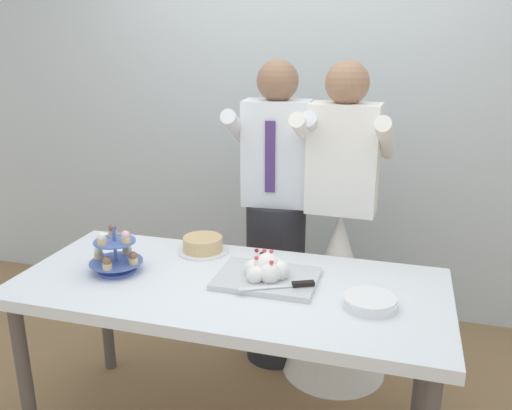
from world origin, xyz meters
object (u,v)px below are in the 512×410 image
object	(u,v)px
dessert_table	(229,298)
round_cake	(203,245)
person_bride	(338,272)
plate_stack	(371,302)
cupcake_stand	(116,255)
person_groom	(276,234)
main_cake_tray	(267,272)

from	to	relation	value
dessert_table	round_cake	world-z (taller)	round_cake
person_bride	plate_stack	bearing A→B (deg)	-73.50
round_cake	cupcake_stand	bearing A→B (deg)	-131.57
round_cake	person_groom	world-z (taller)	person_groom
cupcake_stand	person_bride	bearing A→B (deg)	37.77
cupcake_stand	person_bride	size ratio (longest dim) A/B	0.14
main_cake_tray	plate_stack	world-z (taller)	main_cake_tray
dessert_table	main_cake_tray	bearing A→B (deg)	19.68
cupcake_stand	person_groom	world-z (taller)	person_groom
dessert_table	round_cake	distance (m)	0.38
cupcake_stand	round_cake	xyz separation A→B (m)	(0.28, 0.31, -0.04)
cupcake_stand	person_bride	xyz separation A→B (m)	(0.88, 0.69, -0.27)
dessert_table	cupcake_stand	size ratio (longest dim) A/B	7.83
main_cake_tray	person_groom	size ratio (longest dim) A/B	0.25
dessert_table	round_cake	size ratio (longest dim) A/B	7.50
dessert_table	cupcake_stand	distance (m)	0.53
dessert_table	person_groom	world-z (taller)	person_groom
cupcake_stand	dessert_table	bearing A→B (deg)	3.94
main_cake_tray	person_bride	world-z (taller)	person_bride
round_cake	person_bride	bearing A→B (deg)	31.47
main_cake_tray	person_bride	size ratio (longest dim) A/B	0.25
cupcake_stand	plate_stack	xyz separation A→B (m)	(1.09, -0.02, -0.06)
person_bride	main_cake_tray	bearing A→B (deg)	-110.82
person_groom	dessert_table	bearing A→B (deg)	-92.47
dessert_table	person_bride	bearing A→B (deg)	59.81
main_cake_tray	cupcake_stand	bearing A→B (deg)	-172.28
person_bride	person_groom	bearing A→B (deg)	172.95
cupcake_stand	main_cake_tray	size ratio (longest dim) A/B	0.55
main_cake_tray	plate_stack	bearing A→B (deg)	-14.44
person_bride	round_cake	bearing A→B (deg)	-148.53
dessert_table	person_groom	xyz separation A→B (m)	(0.03, 0.69, 0.05)
round_cake	person_bride	xyz separation A→B (m)	(0.60, 0.37, -0.23)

